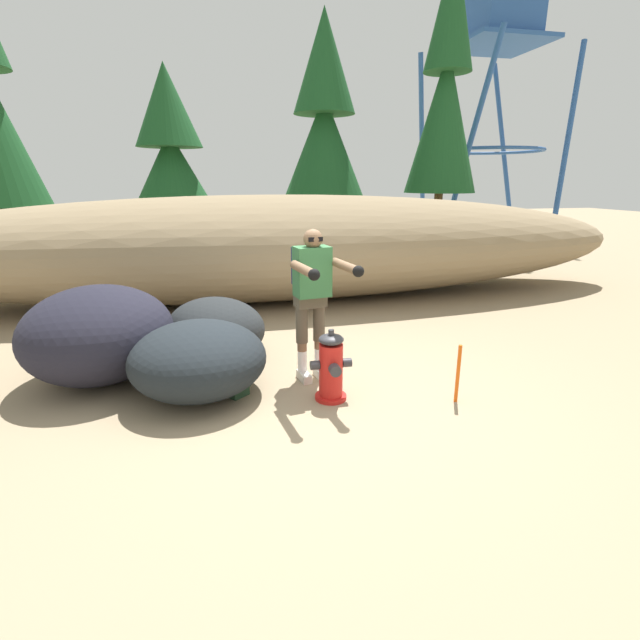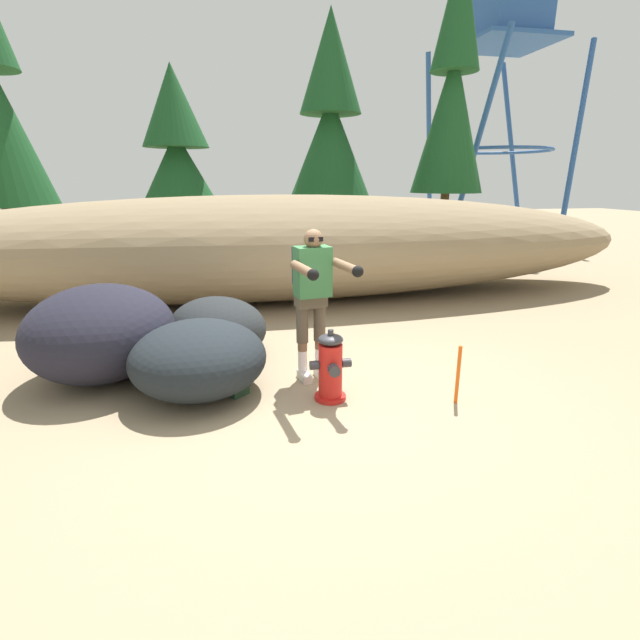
{
  "view_description": "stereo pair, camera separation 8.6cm",
  "coord_description": "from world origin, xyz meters",
  "px_view_note": "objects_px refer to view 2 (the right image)",
  "views": [
    {
      "loc": [
        -0.96,
        -4.28,
        2.13
      ],
      "look_at": [
        0.03,
        0.19,
        0.75
      ],
      "focal_mm": 26.13,
      "sensor_mm": 36.0,
      "label": 1
    },
    {
      "loc": [
        -0.87,
        -4.3,
        2.13
      ],
      "look_at": [
        0.03,
        0.19,
        0.75
      ],
      "focal_mm": 26.13,
      "sensor_mm": 36.0,
      "label": 2
    }
  ],
  "objects_px": {
    "boulder_mid": "(199,358)",
    "boulder_small": "(218,328)",
    "fire_hydrant": "(331,368)",
    "utility_worker": "(313,287)",
    "survey_stake": "(458,375)",
    "boulder_large": "(101,333)",
    "spare_backpack": "(232,374)",
    "watchtower": "(510,14)"
  },
  "relations": [
    {
      "from": "boulder_mid",
      "to": "boulder_small",
      "type": "xyz_separation_m",
      "value": [
        0.18,
        1.04,
        -0.01
      ]
    },
    {
      "from": "fire_hydrant",
      "to": "boulder_small",
      "type": "height_order",
      "value": "boulder_small"
    },
    {
      "from": "utility_worker",
      "to": "survey_stake",
      "type": "height_order",
      "value": "utility_worker"
    },
    {
      "from": "boulder_small",
      "to": "boulder_large",
      "type": "bearing_deg",
      "value": -161.86
    },
    {
      "from": "spare_backpack",
      "to": "boulder_small",
      "type": "bearing_deg",
      "value": 58.32
    },
    {
      "from": "boulder_small",
      "to": "survey_stake",
      "type": "xyz_separation_m",
      "value": [
        2.32,
        -1.78,
        -0.07
      ]
    },
    {
      "from": "boulder_large",
      "to": "boulder_small",
      "type": "height_order",
      "value": "boulder_large"
    },
    {
      "from": "boulder_small",
      "to": "boulder_mid",
      "type": "bearing_deg",
      "value": -99.75
    },
    {
      "from": "boulder_mid",
      "to": "survey_stake",
      "type": "height_order",
      "value": "boulder_mid"
    },
    {
      "from": "utility_worker",
      "to": "boulder_small",
      "type": "distance_m",
      "value": 1.55
    },
    {
      "from": "boulder_mid",
      "to": "survey_stake",
      "type": "xyz_separation_m",
      "value": [
        2.5,
        -0.74,
        -0.08
      ]
    },
    {
      "from": "boulder_large",
      "to": "survey_stake",
      "type": "distance_m",
      "value": 3.82
    },
    {
      "from": "spare_backpack",
      "to": "watchtower",
      "type": "height_order",
      "value": "watchtower"
    },
    {
      "from": "boulder_large",
      "to": "watchtower",
      "type": "height_order",
      "value": "watchtower"
    },
    {
      "from": "spare_backpack",
      "to": "boulder_mid",
      "type": "xyz_separation_m",
      "value": [
        -0.33,
        0.07,
        0.17
      ]
    },
    {
      "from": "fire_hydrant",
      "to": "boulder_mid",
      "type": "relative_size",
      "value": 0.53
    },
    {
      "from": "boulder_mid",
      "to": "watchtower",
      "type": "relative_size",
      "value": 0.15
    },
    {
      "from": "boulder_mid",
      "to": "boulder_large",
      "type": "bearing_deg",
      "value": 149.04
    },
    {
      "from": "utility_worker",
      "to": "survey_stake",
      "type": "bearing_deg",
      "value": 47.72
    },
    {
      "from": "spare_backpack",
      "to": "watchtower",
      "type": "relative_size",
      "value": 0.05
    },
    {
      "from": "boulder_large",
      "to": "survey_stake",
      "type": "relative_size",
      "value": 2.76
    },
    {
      "from": "boulder_mid",
      "to": "utility_worker",
      "type": "bearing_deg",
      "value": 5.33
    },
    {
      "from": "fire_hydrant",
      "to": "spare_backpack",
      "type": "relative_size",
      "value": 1.57
    },
    {
      "from": "watchtower",
      "to": "spare_backpack",
      "type": "bearing_deg",
      "value": -131.05
    },
    {
      "from": "fire_hydrant",
      "to": "watchtower",
      "type": "xyz_separation_m",
      "value": [
        7.88,
        10.49,
        6.6
      ]
    },
    {
      "from": "fire_hydrant",
      "to": "survey_stake",
      "type": "distance_m",
      "value": 1.25
    },
    {
      "from": "boulder_small",
      "to": "survey_stake",
      "type": "height_order",
      "value": "boulder_small"
    },
    {
      "from": "utility_worker",
      "to": "spare_backpack",
      "type": "distance_m",
      "value": 1.23
    },
    {
      "from": "fire_hydrant",
      "to": "boulder_large",
      "type": "height_order",
      "value": "boulder_large"
    },
    {
      "from": "utility_worker",
      "to": "boulder_large",
      "type": "relative_size",
      "value": 1.0
    },
    {
      "from": "boulder_small",
      "to": "utility_worker",
      "type": "bearing_deg",
      "value": -42.05
    },
    {
      "from": "boulder_large",
      "to": "boulder_small",
      "type": "xyz_separation_m",
      "value": [
        1.24,
        0.41,
        -0.15
      ]
    },
    {
      "from": "fire_hydrant",
      "to": "spare_backpack",
      "type": "bearing_deg",
      "value": 160.52
    },
    {
      "from": "boulder_small",
      "to": "spare_backpack",
      "type": "bearing_deg",
      "value": -82.31
    },
    {
      "from": "survey_stake",
      "to": "boulder_small",
      "type": "bearing_deg",
      "value": 142.56
    },
    {
      "from": "fire_hydrant",
      "to": "watchtower",
      "type": "distance_m",
      "value": 14.68
    },
    {
      "from": "boulder_mid",
      "to": "survey_stake",
      "type": "bearing_deg",
      "value": -16.39
    },
    {
      "from": "utility_worker",
      "to": "boulder_mid",
      "type": "xyz_separation_m",
      "value": [
        -1.21,
        -0.11,
        -0.67
      ]
    },
    {
      "from": "fire_hydrant",
      "to": "boulder_small",
      "type": "relative_size",
      "value": 0.56
    },
    {
      "from": "fire_hydrant",
      "to": "utility_worker",
      "type": "xyz_separation_m",
      "value": [
        -0.08,
        0.52,
        0.72
      ]
    },
    {
      "from": "utility_worker",
      "to": "watchtower",
      "type": "xyz_separation_m",
      "value": [
        7.96,
        9.97,
        5.88
      ]
    },
    {
      "from": "utility_worker",
      "to": "watchtower",
      "type": "bearing_deg",
      "value": 132.42
    }
  ]
}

